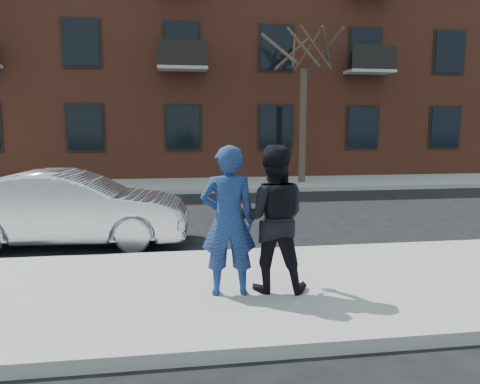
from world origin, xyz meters
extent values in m
plane|color=black|center=(0.00, 0.00, 0.00)|extent=(100.00, 100.00, 0.00)
cube|color=gray|center=(0.00, -0.25, 0.07)|extent=(50.00, 3.50, 0.15)
cube|color=#999691|center=(0.00, 1.55, 0.07)|extent=(50.00, 0.10, 0.15)
cube|color=gray|center=(0.00, 11.25, 0.07)|extent=(50.00, 3.50, 0.15)
cube|color=#999691|center=(0.00, 9.45, 0.07)|extent=(50.00, 0.10, 0.15)
cube|color=brown|center=(2.00, 18.00, 6.00)|extent=(24.00, 10.00, 12.00)
cube|color=black|center=(3.90, 12.94, 2.20)|extent=(1.30, 0.06, 1.70)
cube|color=black|center=(11.50, 12.94, 2.20)|extent=(1.30, 0.06, 1.70)
cube|color=black|center=(3.90, 12.94, 5.40)|extent=(1.30, 0.06, 1.70)
cube|color=black|center=(11.50, 12.94, 5.40)|extent=(1.30, 0.06, 1.70)
cylinder|color=#392A22|center=(4.50, 11.00, 2.25)|extent=(0.26, 0.26, 4.20)
imported|color=silver|center=(-2.30, 2.87, 0.71)|extent=(4.40, 1.81, 1.42)
imported|color=navy|center=(0.24, -0.53, 1.08)|extent=(0.71, 0.49, 1.87)
cube|color=black|center=(0.21, -0.31, 1.37)|extent=(0.08, 0.13, 0.08)
imported|color=black|center=(0.82, -0.46, 1.08)|extent=(1.03, 0.87, 1.86)
cube|color=black|center=(0.70, -0.25, 1.24)|extent=(0.07, 0.14, 0.06)
camera|label=1|loc=(-0.45, -6.14, 2.23)|focal=35.00mm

